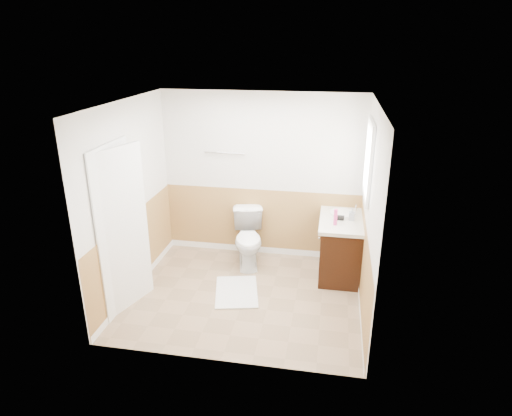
% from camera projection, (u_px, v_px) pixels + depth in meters
% --- Properties ---
extents(floor, '(3.00, 3.00, 0.00)m').
position_uv_depth(floor, '(245.00, 295.00, 5.88)').
color(floor, '#8C7051').
rests_on(floor, ground).
extents(ceiling, '(3.00, 3.00, 0.00)m').
position_uv_depth(ceiling, '(243.00, 103.00, 4.98)').
color(ceiling, white).
rests_on(ceiling, floor).
extents(wall_back, '(3.00, 0.00, 3.00)m').
position_uv_depth(wall_back, '(262.00, 177.00, 6.63)').
color(wall_back, silver).
rests_on(wall_back, floor).
extents(wall_front, '(3.00, 0.00, 3.00)m').
position_uv_depth(wall_front, '(217.00, 255.00, 4.24)').
color(wall_front, silver).
rests_on(wall_front, floor).
extents(wall_left, '(0.00, 3.00, 3.00)m').
position_uv_depth(wall_left, '(130.00, 200.00, 5.68)').
color(wall_left, silver).
rests_on(wall_left, floor).
extents(wall_right, '(0.00, 3.00, 3.00)m').
position_uv_depth(wall_right, '(370.00, 215.00, 5.18)').
color(wall_right, silver).
rests_on(wall_right, floor).
extents(wainscot_back, '(3.00, 0.00, 3.00)m').
position_uv_depth(wainscot_back, '(261.00, 223.00, 6.88)').
color(wainscot_back, '#B18347').
rests_on(wainscot_back, floor).
extents(wainscot_front, '(3.00, 0.00, 3.00)m').
position_uv_depth(wainscot_front, '(220.00, 320.00, 4.52)').
color(wainscot_front, '#B18347').
rests_on(wainscot_front, floor).
extents(wainscot_left, '(0.00, 2.60, 2.60)m').
position_uv_depth(wainscot_left, '(136.00, 252.00, 5.94)').
color(wainscot_left, '#B18347').
rests_on(wainscot_left, floor).
extents(wainscot_right, '(0.00, 2.60, 2.60)m').
position_uv_depth(wainscot_right, '(363.00, 272.00, 5.45)').
color(wainscot_right, '#B18347').
rests_on(wainscot_right, floor).
extents(toilet, '(0.61, 0.87, 0.80)m').
position_uv_depth(toilet, '(249.00, 239.00, 6.58)').
color(toilet, white).
rests_on(toilet, floor).
extents(bath_mat, '(0.71, 0.90, 0.02)m').
position_uv_depth(bath_mat, '(237.00, 292.00, 5.94)').
color(bath_mat, silver).
rests_on(bath_mat, floor).
extents(vanity_cabinet, '(0.55, 1.10, 0.80)m').
position_uv_depth(vanity_cabinet, '(340.00, 246.00, 6.34)').
color(vanity_cabinet, black).
rests_on(vanity_cabinet, floor).
extents(vanity_knob_left, '(0.03, 0.03, 0.03)m').
position_uv_depth(vanity_knob_left, '(319.00, 238.00, 6.25)').
color(vanity_knob_left, silver).
rests_on(vanity_knob_left, vanity_cabinet).
extents(vanity_knob_right, '(0.03, 0.03, 0.03)m').
position_uv_depth(vanity_knob_right, '(320.00, 232.00, 6.43)').
color(vanity_knob_right, silver).
rests_on(vanity_knob_right, vanity_cabinet).
extents(countertop, '(0.60, 1.15, 0.05)m').
position_uv_depth(countertop, '(342.00, 219.00, 6.19)').
color(countertop, beige).
rests_on(countertop, vanity_cabinet).
extents(sink_basin, '(0.36, 0.36, 0.02)m').
position_uv_depth(sink_basin, '(343.00, 213.00, 6.32)').
color(sink_basin, white).
rests_on(sink_basin, countertop).
extents(faucet, '(0.02, 0.02, 0.14)m').
position_uv_depth(faucet, '(356.00, 210.00, 6.26)').
color(faucet, silver).
rests_on(faucet, countertop).
extents(lotion_bottle, '(0.05, 0.05, 0.22)m').
position_uv_depth(lotion_bottle, '(335.00, 217.00, 5.89)').
color(lotion_bottle, '#E73B8F').
rests_on(lotion_bottle, countertop).
extents(soap_dispenser, '(0.08, 0.08, 0.17)m').
position_uv_depth(soap_dispenser, '(352.00, 214.00, 6.06)').
color(soap_dispenser, '#969DAA').
rests_on(soap_dispenser, countertop).
extents(hair_dryer_body, '(0.14, 0.07, 0.07)m').
position_uv_depth(hair_dryer_body, '(339.00, 218.00, 6.08)').
color(hair_dryer_body, black).
rests_on(hair_dryer_body, countertop).
extents(hair_dryer_handle, '(0.03, 0.03, 0.07)m').
position_uv_depth(hair_dryer_handle, '(337.00, 219.00, 6.12)').
color(hair_dryer_handle, black).
rests_on(hair_dryer_handle, countertop).
extents(mirror_panel, '(0.02, 0.35, 0.90)m').
position_uv_depth(mirror_panel, '(365.00, 165.00, 6.09)').
color(mirror_panel, silver).
rests_on(mirror_panel, wall_right).
extents(window_frame, '(0.04, 0.80, 1.00)m').
position_uv_depth(window_frame, '(368.00, 161.00, 5.55)').
color(window_frame, white).
rests_on(window_frame, wall_right).
extents(window_glass, '(0.01, 0.70, 0.90)m').
position_uv_depth(window_glass, '(370.00, 161.00, 5.55)').
color(window_glass, white).
rests_on(window_glass, wall_right).
extents(door, '(0.29, 0.78, 2.04)m').
position_uv_depth(door, '(123.00, 231.00, 5.33)').
color(door, white).
rests_on(door, wall_left).
extents(door_frame, '(0.02, 0.92, 2.10)m').
position_uv_depth(door_frame, '(117.00, 229.00, 5.34)').
color(door_frame, white).
rests_on(door_frame, wall_left).
extents(door_knob, '(0.06, 0.06, 0.06)m').
position_uv_depth(door_knob, '(140.00, 226.00, 5.65)').
color(door_knob, silver).
rests_on(door_knob, door).
extents(towel_bar, '(0.62, 0.02, 0.02)m').
position_uv_depth(towel_bar, '(225.00, 153.00, 6.54)').
color(towel_bar, silver).
rests_on(towel_bar, wall_back).
extents(tp_holder_bar, '(0.14, 0.02, 0.02)m').
position_uv_depth(tp_holder_bar, '(254.00, 212.00, 6.77)').
color(tp_holder_bar, silver).
rests_on(tp_holder_bar, wall_back).
extents(tp_roll, '(0.10, 0.11, 0.11)m').
position_uv_depth(tp_roll, '(254.00, 212.00, 6.77)').
color(tp_roll, white).
rests_on(tp_roll, tp_holder_bar).
extents(tp_sheet, '(0.10, 0.01, 0.16)m').
position_uv_depth(tp_sheet, '(254.00, 219.00, 6.81)').
color(tp_sheet, white).
rests_on(tp_sheet, tp_roll).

